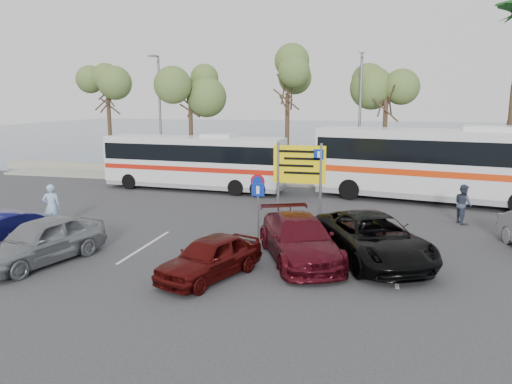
% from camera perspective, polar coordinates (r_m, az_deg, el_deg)
% --- Properties ---
extents(ground, '(120.00, 120.00, 0.00)m').
position_cam_1_polar(ground, '(18.65, 0.25, -6.26)').
color(ground, '#313133').
rests_on(ground, ground).
extents(kerb_strip, '(44.00, 2.40, 0.15)m').
position_cam_1_polar(kerb_strip, '(32.07, 6.15, 1.01)').
color(kerb_strip, gray).
rests_on(kerb_strip, ground).
extents(seawall, '(48.00, 0.80, 0.60)m').
position_cam_1_polar(seawall, '(33.99, 6.62, 1.93)').
color(seawall, gray).
rests_on(seawall, ground).
extents(sea, '(140.00, 140.00, 0.00)m').
position_cam_1_polar(sea, '(77.65, 10.80, 6.49)').
color(sea, '#415168').
rests_on(sea, ground).
extents(tree_far_left, '(3.20, 3.20, 7.60)m').
position_cam_1_polar(tree_far_left, '(36.25, -16.62, 11.67)').
color(tree_far_left, '#382619').
rests_on(tree_far_left, kerb_strip).
extents(tree_left, '(3.20, 3.20, 7.20)m').
position_cam_1_polar(tree_left, '(33.63, -7.55, 11.57)').
color(tree_left, '#382619').
rests_on(tree_left, kerb_strip).
extents(tree_mid, '(3.20, 3.20, 8.00)m').
position_cam_1_polar(tree_mid, '(31.88, 3.65, 12.86)').
color(tree_mid, '#382619').
rests_on(tree_mid, kerb_strip).
extents(tree_right, '(3.20, 3.20, 7.40)m').
position_cam_1_polar(tree_right, '(31.35, 14.73, 11.68)').
color(tree_right, '#382619').
rests_on(tree_right, kerb_strip).
extents(street_lamp_left, '(0.45, 1.15, 8.01)m').
position_cam_1_polar(street_lamp_left, '(33.98, -10.98, 9.09)').
color(street_lamp_left, slate).
rests_on(street_lamp_left, kerb_strip).
extents(street_lamp_right, '(0.45, 1.15, 8.01)m').
position_cam_1_polar(street_lamp_right, '(30.89, 11.78, 8.92)').
color(street_lamp_right, slate).
rests_on(street_lamp_right, kerb_strip).
extents(direction_sign, '(2.20, 0.12, 3.60)m').
position_cam_1_polar(direction_sign, '(21.00, 4.98, 2.42)').
color(direction_sign, slate).
rests_on(direction_sign, ground).
extents(sign_no_stop, '(0.60, 0.08, 2.35)m').
position_cam_1_polar(sign_no_stop, '(20.66, 0.20, -0.08)').
color(sign_no_stop, slate).
rests_on(sign_no_stop, ground).
extents(sign_parking, '(0.50, 0.07, 2.25)m').
position_cam_1_polar(sign_parking, '(19.08, 0.23, -1.32)').
color(sign_parking, slate).
rests_on(sign_parking, ground).
extents(lane_markings, '(12.02, 4.20, 0.01)m').
position_cam_1_polar(lane_markings, '(18.03, -4.05, -6.88)').
color(lane_markings, silver).
rests_on(lane_markings, ground).
extents(coach_bus_left, '(11.02, 3.08, 3.39)m').
position_cam_1_polar(coach_bus_left, '(30.07, -7.10, 3.23)').
color(coach_bus_left, silver).
rests_on(coach_bus_left, ground).
extents(coach_bus_right, '(13.40, 5.33, 4.08)m').
position_cam_1_polar(coach_bus_right, '(27.79, 20.60, 2.68)').
color(coach_bus_right, silver).
rests_on(coach_bus_right, ground).
extents(car_silver_a, '(2.94, 4.82, 1.53)m').
position_cam_1_polar(car_silver_a, '(18.16, -23.33, -5.11)').
color(car_silver_a, gray).
rests_on(car_silver_a, ground).
extents(car_maroon, '(3.97, 5.56, 1.50)m').
position_cam_1_polar(car_maroon, '(16.99, 4.98, -5.37)').
color(car_maroon, '#500D17').
rests_on(car_maroon, ground).
extents(car_red, '(2.87, 4.12, 1.30)m').
position_cam_1_polar(car_red, '(15.43, -5.30, -7.42)').
color(car_red, '#4A0C0A').
rests_on(car_red, ground).
extents(suv_black, '(4.79, 6.21, 1.57)m').
position_cam_1_polar(suv_black, '(17.38, 13.17, -5.13)').
color(suv_black, black).
rests_on(suv_black, ground).
extents(pedestrian_near, '(0.84, 0.75, 1.92)m').
position_cam_1_polar(pedestrian_near, '(22.55, -22.33, -1.57)').
color(pedestrian_near, '#9ABCE1').
rests_on(pedestrian_near, ground).
extents(pedestrian_far, '(0.93, 1.03, 1.74)m').
position_cam_1_polar(pedestrian_far, '(23.67, 22.59, -1.27)').
color(pedestrian_far, '#363F52').
rests_on(pedestrian_far, ground).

